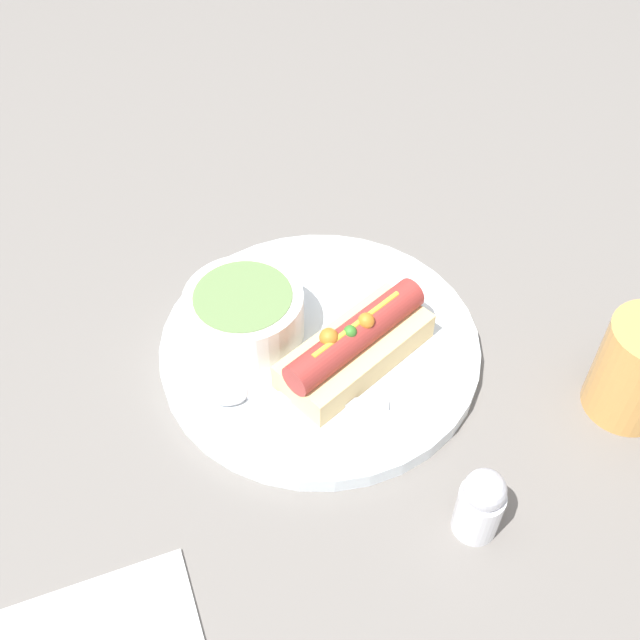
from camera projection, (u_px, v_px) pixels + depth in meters
name	position (u px, v px, depth m)	size (l,w,h in m)	color
ground_plane	(320.00, 352.00, 0.71)	(4.00, 4.00, 0.00)	slate
dinner_plate	(320.00, 346.00, 0.70)	(0.30, 0.30, 0.02)	white
hot_dog	(355.00, 345.00, 0.66)	(0.15, 0.08, 0.06)	#E5C17F
soup_bowl	(244.00, 312.00, 0.69)	(0.11, 0.11, 0.05)	silver
spoon	(256.00, 394.00, 0.65)	(0.13, 0.12, 0.01)	#B7B7BC
drinking_glass	(639.00, 369.00, 0.63)	(0.07, 0.07, 0.10)	#D8994C
napkin	(95.00, 631.00, 0.53)	(0.16, 0.12, 0.01)	white
salt_shaker	(480.00, 504.00, 0.56)	(0.04, 0.04, 0.07)	silver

